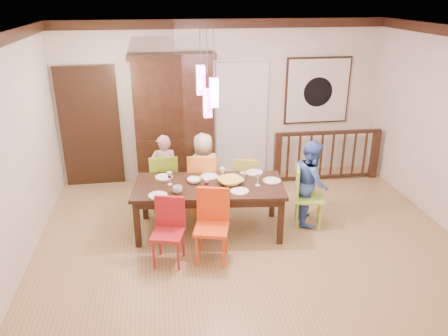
{
  "coord_description": "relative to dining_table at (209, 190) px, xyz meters",
  "views": [
    {
      "loc": [
        -1.2,
        -5.32,
        3.35
      ],
      "look_at": [
        -0.29,
        0.48,
        0.96
      ],
      "focal_mm": 35.0,
      "sensor_mm": 36.0,
      "label": 1
    }
  ],
  "objects": [
    {
      "name": "floor",
      "position": [
        0.53,
        -0.39,
        -0.67
      ],
      "size": [
        6.0,
        6.0,
        0.0
      ],
      "primitive_type": "plane",
      "color": "#A3804F",
      "rests_on": "ground"
    },
    {
      "name": "ceiling",
      "position": [
        0.53,
        -0.39,
        2.23
      ],
      "size": [
        6.0,
        6.0,
        0.0
      ],
      "primitive_type": "plane",
      "rotation": [
        3.14,
        0.0,
        0.0
      ],
      "color": "white",
      "rests_on": "wall_back"
    },
    {
      "name": "wall_back",
      "position": [
        0.53,
        2.11,
        0.78
      ],
      "size": [
        6.0,
        0.0,
        6.0
      ],
      "primitive_type": "plane",
      "rotation": [
        1.57,
        0.0,
        0.0
      ],
      "color": "beige",
      "rests_on": "floor"
    },
    {
      "name": "wall_left",
      "position": [
        -2.47,
        -0.39,
        0.78
      ],
      "size": [
        0.0,
        5.0,
        5.0
      ],
      "primitive_type": "plane",
      "rotation": [
        1.57,
        0.0,
        1.57
      ],
      "color": "beige",
      "rests_on": "floor"
    },
    {
      "name": "crown_molding",
      "position": [
        0.53,
        -0.39,
        2.15
      ],
      "size": [
        6.0,
        5.0,
        0.16
      ],
      "primitive_type": null,
      "color": "black",
      "rests_on": "wall_back"
    },
    {
      "name": "panel_door",
      "position": [
        -1.87,
        2.06,
        0.38
      ],
      "size": [
        1.04,
        0.07,
        2.24
      ],
      "primitive_type": "cube",
      "color": "black",
      "rests_on": "wall_back"
    },
    {
      "name": "white_doorway",
      "position": [
        0.88,
        2.08,
        0.38
      ],
      "size": [
        0.97,
        0.05,
        2.22
      ],
      "primitive_type": "cube",
      "color": "silver",
      "rests_on": "wall_back"
    },
    {
      "name": "painting",
      "position": [
        2.33,
        2.07,
        0.93
      ],
      "size": [
        1.25,
        0.06,
        1.25
      ],
      "color": "black",
      "rests_on": "wall_back"
    },
    {
      "name": "pendant_cluster",
      "position": [
        0.0,
        -0.0,
        1.44
      ],
      "size": [
        0.27,
        0.21,
        1.14
      ],
      "color": "#F248AA",
      "rests_on": "ceiling"
    },
    {
      "name": "dining_table",
      "position": [
        0.0,
        0.0,
        0.0
      ],
      "size": [
        2.25,
        1.22,
        0.75
      ],
      "rotation": [
        0.0,
        0.0,
        -0.11
      ],
      "color": "black",
      "rests_on": "floor"
    },
    {
      "name": "chair_far_left",
      "position": [
        -0.62,
        0.81,
        -0.11
      ],
      "size": [
        0.45,
        0.45,
        0.97
      ],
      "rotation": [
        0.0,
        0.0,
        3.12
      ],
      "color": "#80AE20",
      "rests_on": "floor"
    },
    {
      "name": "chair_far_mid",
      "position": [
        -0.01,
        0.67,
        -0.1
      ],
      "size": [
        0.53,
        0.53,
        1.0
      ],
      "rotation": [
        0.0,
        0.0,
        2.95
      ],
      "color": "orange",
      "rests_on": "floor"
    },
    {
      "name": "chair_far_right",
      "position": [
        0.72,
        0.83,
        -0.19
      ],
      "size": [
        0.48,
        0.48,
        0.84
      ],
      "rotation": [
        0.0,
        0.0,
        2.83
      ],
      "color": "#B7CA3B",
      "rests_on": "floor"
    },
    {
      "name": "chair_near_left",
      "position": [
        -0.63,
        -0.75,
        -0.16
      ],
      "size": [
        0.49,
        0.49,
        0.88
      ],
      "rotation": [
        0.0,
        0.0,
        -0.26
      ],
      "color": "#AE1C22",
      "rests_on": "floor"
    },
    {
      "name": "chair_near_mid",
      "position": [
        -0.06,
        -0.77,
        -0.11
      ],
      "size": [
        0.53,
        0.53,
        0.97
      ],
      "rotation": [
        0.0,
        0.0,
        -0.25
      ],
      "color": "#E84612",
      "rests_on": "floor"
    },
    {
      "name": "chair_end_right",
      "position": [
        1.52,
        -0.06,
        -0.14
      ],
      "size": [
        0.52,
        0.52,
        0.93
      ],
      "rotation": [
        0.0,
        0.0,
        1.28
      ],
      "color": "#A1D03E",
      "rests_on": "floor"
    },
    {
      "name": "china_hutch",
      "position": [
        -0.38,
        1.91,
        0.52
      ],
      "size": [
        1.5,
        0.46,
        2.37
      ],
      "color": "black",
      "rests_on": "floor"
    },
    {
      "name": "balustrade",
      "position": [
        2.42,
        1.56,
        -0.17
      ],
      "size": [
        2.02,
        0.13,
        0.96
      ],
      "rotation": [
        0.0,
        0.0,
        -0.03
      ],
      "color": "black",
      "rests_on": "floor"
    },
    {
      "name": "person_far_left",
      "position": [
        -0.61,
        0.89,
        -0.04
      ],
      "size": [
        0.47,
        0.32,
        1.25
      ],
      "primitive_type": "imported",
      "rotation": [
        0.0,
        0.0,
        3.19
      ],
      "color": "#D19F9F",
      "rests_on": "floor"
    },
    {
      "name": "person_far_mid",
      "position": [
        0.02,
        0.87,
        -0.05
      ],
      "size": [
        0.67,
        0.51,
        1.24
      ],
      "primitive_type": "imported",
      "rotation": [
        0.0,
        0.0,
        3.34
      ],
      "color": "beige",
      "rests_on": "floor"
    },
    {
      "name": "person_end_right",
      "position": [
        1.57,
        0.06,
        -0.01
      ],
      "size": [
        0.6,
        0.72,
        1.31
      ],
      "primitive_type": "imported",
      "rotation": [
        0.0,
        0.0,
        1.39
      ],
      "color": "#456BC3",
      "rests_on": "floor"
    },
    {
      "name": "serving_bowl",
      "position": [
        0.31,
        -0.03,
        0.13
      ],
      "size": [
        0.45,
        0.45,
        0.09
      ],
      "primitive_type": "imported",
      "rotation": [
        0.0,
        0.0,
        0.31
      ],
      "color": "gold",
      "rests_on": "dining_table"
    },
    {
      "name": "small_bowl",
      "position": [
        -0.2,
        0.1,
        0.11
      ],
      "size": [
        0.22,
        0.22,
        0.07
      ],
      "primitive_type": "imported",
      "rotation": [
        0.0,
        0.0,
        0.07
      ],
      "color": "white",
      "rests_on": "dining_table"
    },
    {
      "name": "cup_left",
      "position": [
        -0.46,
        -0.21,
        0.13
      ],
      "size": [
        0.16,
        0.16,
        0.1
      ],
      "primitive_type": "imported",
      "rotation": [
        0.0,
        0.0,
        -0.3
      ],
      "color": "silver",
      "rests_on": "dining_table"
    },
    {
      "name": "cup_right",
      "position": [
        0.54,
        0.14,
        0.13
      ],
      "size": [
        0.11,
        0.11,
        0.09
      ],
      "primitive_type": "imported",
      "rotation": [
        0.0,
        0.0,
        0.07
      ],
      "color": "silver",
      "rests_on": "dining_table"
    },
    {
      "name": "plate_far_left",
      "position": [
        -0.63,
        0.36,
        0.09
      ],
      "size": [
        0.26,
        0.26,
        0.01
      ],
      "primitive_type": "cylinder",
      "color": "white",
      "rests_on": "dining_table"
    },
    {
      "name": "plate_far_mid",
      "position": [
        0.04,
        0.28,
        0.09
      ],
      "size": [
        0.26,
        0.26,
        0.01
      ],
      "primitive_type": "cylinder",
      "color": "white",
      "rests_on": "dining_table"
    },
    {
      "name": "plate_far_right",
      "position": [
        0.75,
        0.32,
        0.09
      ],
      "size": [
        0.26,
        0.26,
        0.01
      ],
      "primitive_type": "cylinder",
      "color": "white",
      "rests_on": "dining_table"
    },
    {
      "name": "plate_near_left",
      "position": [
        -0.73,
        -0.26,
        0.09
      ],
      "size": [
        0.26,
        0.26,
        0.01
      ],
      "primitive_type": "cylinder",
      "color": "white",
      "rests_on": "dining_table"
    },
    {
      "name": "plate_near_mid",
      "position": [
        0.4,
        -0.3,
        0.09
      ],
      "size": [
        0.26,
        0.26,
        0.01
      ],
      "primitive_type": "cylinder",
      "color": "white",
      "rests_on": "dining_table"
    },
    {
      "name": "plate_end_right",
      "position": [
        0.93,
        -0.02,
        0.09
      ],
      "size": [
        0.26,
        0.26,
        0.01
      ],
      "primitive_type": "cylinder",
      "color": "white",
      "rests_on": "dining_table"
    },
    {
      "name": "wine_glass_a",
      "position": [
        -0.55,
        0.09,
        0.18
      ],
      "size": [
        0.08,
        0.08,
        0.19
      ],
      "primitive_type": null,
      "color": "#590C19",
      "rests_on": "dining_table"
    },
    {
      "name": "wine_glass_b",
      "position": [
        0.22,
        0.15,
        0.18
      ],
      "size": [
        0.08,
        0.08,
        0.19
      ],
      "primitive_type": null,
      "color": "silver",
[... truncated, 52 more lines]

